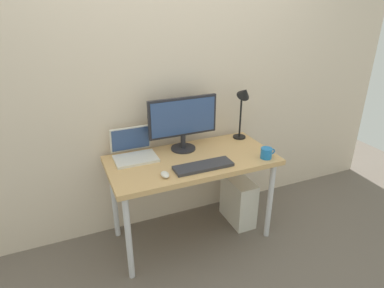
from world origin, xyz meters
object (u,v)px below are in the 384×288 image
object	(u,v)px
laptop	(134,150)
mouse	(165,175)
desk	(192,167)
computer_tower	(238,200)
coffee_mug	(266,153)
desk_lamp	(243,101)
keyboard	(203,166)
monitor	(183,120)

from	to	relation	value
laptop	mouse	bearing A→B (deg)	-72.74
desk	computer_tower	xyz separation A→B (m)	(0.47, 0.03, -0.45)
mouse	coffee_mug	bearing A→B (deg)	-2.04
laptop	coffee_mug	world-z (taller)	laptop
mouse	computer_tower	distance (m)	0.95
mouse	desk	bearing A→B (deg)	33.92
desk_lamp	mouse	size ratio (longest dim) A/B	5.34
laptop	desk	bearing A→B (deg)	-25.97
computer_tower	desk_lamp	bearing A→B (deg)	61.64
desk	desk_lamp	distance (m)	0.71
keyboard	coffee_mug	bearing A→B (deg)	-5.22
keyboard	computer_tower	world-z (taller)	keyboard
desk_lamp	monitor	bearing A→B (deg)	-179.91
keyboard	desk	bearing A→B (deg)	95.11
desk	coffee_mug	world-z (taller)	coffee_mug
keyboard	computer_tower	distance (m)	0.73
desk_lamp	computer_tower	bearing A→B (deg)	-118.36
laptop	computer_tower	size ratio (longest dim) A/B	0.76
desk_lamp	coffee_mug	world-z (taller)	desk_lamp
desk_lamp	laptop	bearing A→B (deg)	179.07
laptop	computer_tower	xyz separation A→B (m)	(0.87, -0.16, -0.58)
desk_lamp	mouse	xyz separation A→B (m)	(-0.83, -0.37, -0.33)
laptop	mouse	distance (m)	0.41
keyboard	mouse	size ratio (longest dim) A/B	4.89
desk_lamp	keyboard	size ratio (longest dim) A/B	1.09
desk	mouse	world-z (taller)	mouse
computer_tower	desk	bearing A→B (deg)	-175.85
keyboard	computer_tower	xyz separation A→B (m)	(0.45, 0.21, -0.54)
computer_tower	monitor	bearing A→B (deg)	162.37
keyboard	coffee_mug	world-z (taller)	coffee_mug
monitor	laptop	size ratio (longest dim) A/B	1.76
desk	computer_tower	bearing A→B (deg)	4.15
monitor	mouse	xyz separation A→B (m)	(-0.29, -0.37, -0.23)
monitor	coffee_mug	bearing A→B (deg)	-37.30
desk	coffee_mug	distance (m)	0.58
computer_tower	keyboard	bearing A→B (deg)	-155.27
desk	coffee_mug	bearing A→B (deg)	-22.62
desk	laptop	size ratio (longest dim) A/B	4.03
monitor	laptop	distance (m)	0.45
desk_lamp	coffee_mug	distance (m)	0.50
monitor	mouse	size ratio (longest dim) A/B	6.26
monitor	computer_tower	distance (m)	0.92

